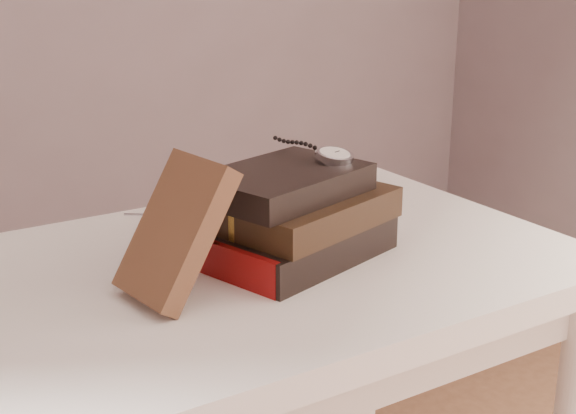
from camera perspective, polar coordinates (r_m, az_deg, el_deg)
table at (r=1.15m, az=-4.59°, el=-8.48°), size 1.00×0.60×0.75m
book_stack at (r=1.12m, az=0.49°, el=-0.64°), size 0.30×0.24×0.13m
journal at (r=0.99m, az=-7.94°, el=-1.66°), size 0.14×0.13×0.17m
pocket_watch at (r=1.14m, az=3.10°, el=3.73°), size 0.07×0.16×0.02m
eyeglasses at (r=1.11m, az=-6.01°, el=-0.20°), size 0.14×0.15×0.05m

